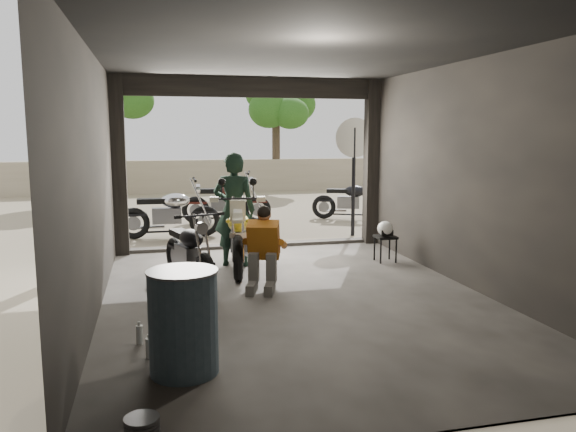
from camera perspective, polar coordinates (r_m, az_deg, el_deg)
name	(u,v)px	position (r m, az deg, el deg)	size (l,w,h in m)	color
ground	(297,300)	(7.53, 0.92, -8.48)	(80.00, 80.00, 0.00)	#7A6D56
garage	(287,199)	(7.79, -0.07, 1.70)	(7.00, 7.13, 3.20)	#2D2B28
boundary_wall	(203,176)	(21.11, -8.67, 4.02)	(18.00, 0.30, 1.20)	gray
tree_left	(111,77)	(19.59, -17.51, 13.31)	(2.20, 2.20, 5.60)	#382B1E
tree_right	(276,96)	(21.52, -1.24, 12.08)	(2.20, 2.20, 5.00)	#382B1E
main_bike	(239,231)	(9.02, -5.03, -1.56)	(0.78, 1.90, 1.26)	beige
left_bike	(189,247)	(8.33, -10.06, -3.09)	(0.67, 1.62, 1.09)	black
outside_bike_a	(169,208)	(12.01, -11.97, 0.75)	(0.76, 1.85, 1.25)	black
outside_bike_b	(226,198)	(13.67, -6.29, 1.85)	(0.77, 1.88, 1.27)	#38110D
outside_bike_c	(350,197)	(14.37, 6.36, 1.93)	(0.70, 1.71, 1.15)	black
rider	(234,210)	(9.21, -5.47, 0.60)	(0.69, 0.45, 1.88)	black
mechanic	(262,251)	(7.81, -2.61, -3.57)	(0.58, 0.79, 1.14)	#AB6116
stool	(385,240)	(9.67, 9.87, -2.43)	(0.33, 0.33, 0.46)	black
helmet	(385,229)	(9.62, 9.85, -1.27)	(0.27, 0.28, 0.25)	silver
oil_drum	(183,324)	(5.25, -10.57, -10.69)	(0.63, 0.63, 0.97)	#3D5567
sign_post	(354,156)	(11.99, 6.73, 6.05)	(0.84, 0.08, 2.51)	black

